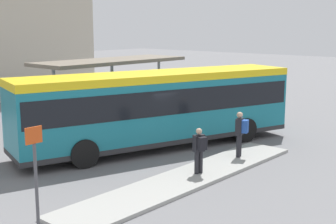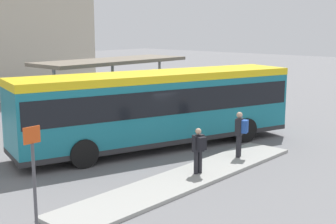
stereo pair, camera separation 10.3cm
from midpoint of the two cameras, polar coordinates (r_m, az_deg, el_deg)
ground_plane at (r=19.91m, az=-1.31°, el=-4.29°), size 120.00×120.00×0.00m
curb_island at (r=15.84m, az=2.37°, el=-8.02°), size 10.61×1.80×0.12m
city_bus at (r=19.52m, az=-1.31°, el=0.99°), size 12.34×6.05×3.18m
pedestrian_waiting at (r=15.84m, az=3.68°, el=-4.39°), size 0.44×0.48×1.58m
pedestrian_companion at (r=18.02m, az=8.67°, el=-2.33°), size 0.49×0.53×1.75m
bicycle_red at (r=27.90m, az=6.06°, el=0.67°), size 0.48×1.53×0.66m
bicycle_yellow at (r=28.33m, az=5.02°, el=0.86°), size 0.48×1.59×0.69m
bicycle_white at (r=28.64m, az=3.80°, el=1.00°), size 0.48×1.63×0.71m
station_shelter at (r=24.84m, az=-6.99°, el=5.98°), size 8.60×2.85×3.33m
platform_sign at (r=11.54m, az=-16.05°, el=-7.78°), size 0.44×0.08×2.80m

